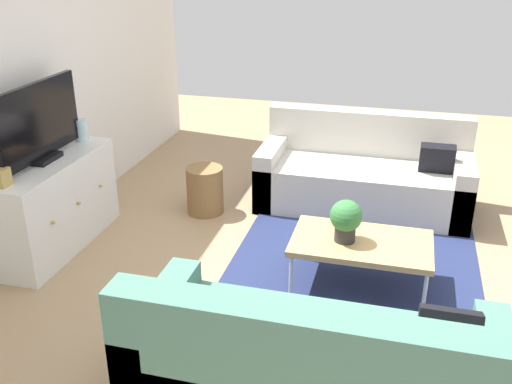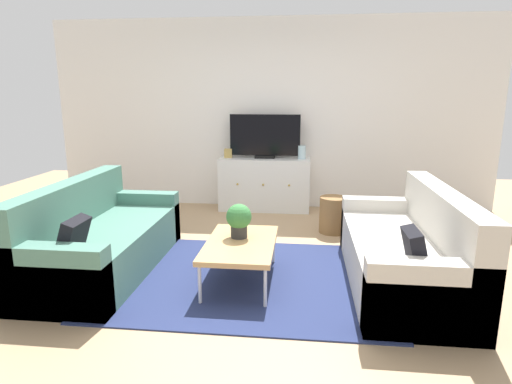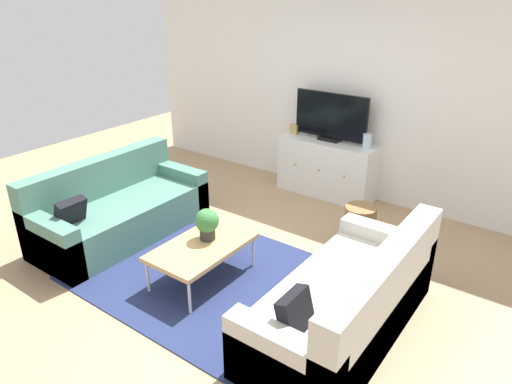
{
  "view_description": "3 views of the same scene",
  "coord_description": "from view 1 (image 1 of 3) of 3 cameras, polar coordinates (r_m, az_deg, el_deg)",
  "views": [
    {
      "loc": [
        -3.77,
        -0.41,
        2.35
      ],
      "look_at": [
        0.0,
        0.58,
        0.65
      ],
      "focal_mm": 40.56,
      "sensor_mm": 36.0,
      "label": 1
    },
    {
      "loc": [
        0.48,
        -3.73,
        1.65
      ],
      "look_at": [
        0.0,
        0.58,
        0.65
      ],
      "focal_mm": 29.84,
      "sensor_mm": 36.0,
      "label": 2
    },
    {
      "loc": [
        2.6,
        -2.98,
        2.62
      ],
      "look_at": [
        0.0,
        0.58,
        0.65
      ],
      "focal_mm": 32.81,
      "sensor_mm": 36.0,
      "label": 3
    }
  ],
  "objects": [
    {
      "name": "coffee_table",
      "position": [
        4.23,
        10.35,
        -5.08
      ],
      "size": [
        0.6,
        1.0,
        0.38
      ],
      "color": "tan",
      "rests_on": "ground_plane"
    },
    {
      "name": "tv_console",
      "position": [
        4.98,
        -19.3,
        -1.14
      ],
      "size": [
        1.29,
        0.47,
        0.75
      ],
      "color": "white",
      "rests_on": "ground_plane"
    },
    {
      "name": "couch_left_side",
      "position": [
        3.13,
        5.73,
        -17.84
      ],
      "size": [
        0.86,
        1.93,
        0.85
      ],
      "color": "#4C7A6B",
      "rests_on": "ground_plane"
    },
    {
      "name": "potted_plant",
      "position": [
        4.12,
        8.86,
        -2.63
      ],
      "size": [
        0.23,
        0.23,
        0.31
      ],
      "color": "#2D2D2D",
      "rests_on": "coffee_table"
    },
    {
      "name": "flat_screen_tv",
      "position": [
        4.76,
        -20.6,
        6.39
      ],
      "size": [
        1.0,
        0.16,
        0.62
      ],
      "color": "black",
      "rests_on": "tv_console"
    },
    {
      "name": "glass_vase",
      "position": [
        5.23,
        -16.89,
        5.88
      ],
      "size": [
        0.11,
        0.11,
        0.19
      ],
      "primitive_type": "cylinder",
      "color": "silver",
      "rests_on": "tv_console"
    },
    {
      "name": "wicker_basket",
      "position": [
        5.38,
        -5.06,
        0.19
      ],
      "size": [
        0.34,
        0.34,
        0.44
      ],
      "primitive_type": "cylinder",
      "color": "olive",
      "rests_on": "ground_plane"
    },
    {
      "name": "ground_plane",
      "position": [
        4.46,
        7.35,
        -8.41
      ],
      "size": [
        10.0,
        10.0,
        0.0
      ],
      "primitive_type": "plane",
      "color": "tan"
    },
    {
      "name": "area_rug",
      "position": [
        4.45,
        9.28,
        -8.57
      ],
      "size": [
        2.5,
        1.9,
        0.01
      ],
      "primitive_type": "cube",
      "color": "navy",
      "rests_on": "ground_plane"
    },
    {
      "name": "wall_back",
      "position": [
        4.9,
        -23.21,
        9.95
      ],
      "size": [
        6.4,
        0.12,
        2.7
      ],
      "primitive_type": "cube",
      "color": "white",
      "rests_on": "ground_plane"
    },
    {
      "name": "couch_right_side",
      "position": [
        5.61,
        10.62,
        1.58
      ],
      "size": [
        0.86,
        1.93,
        0.85
      ],
      "color": "beige",
      "rests_on": "ground_plane"
    },
    {
      "name": "mantel_clock",
      "position": [
        4.43,
        -23.7,
        1.31
      ],
      "size": [
        0.11,
        0.07,
        0.13
      ],
      "primitive_type": "cube",
      "color": "tan",
      "rests_on": "tv_console"
    }
  ]
}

